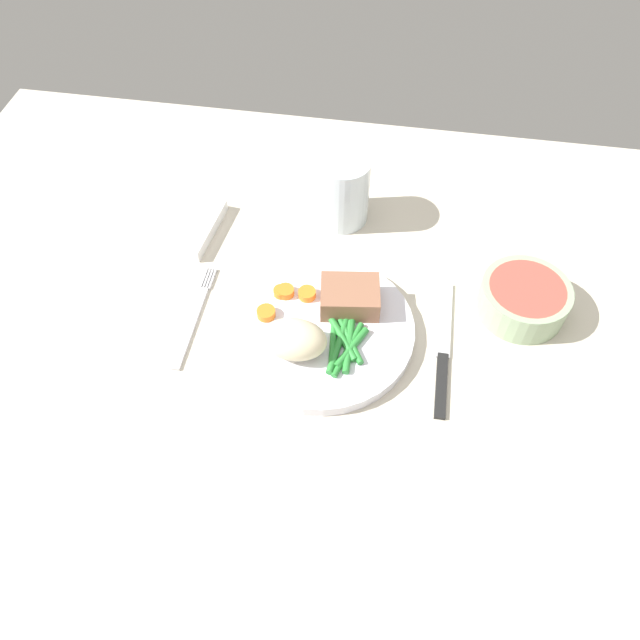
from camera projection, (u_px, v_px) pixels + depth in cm
name	position (u px, v px, depth cm)	size (l,w,h in cm)	color
dining_table	(301.00, 335.00, 78.33)	(120.00, 90.00, 2.00)	beige
dinner_plate	(320.00, 329.00, 76.75)	(23.74, 23.74, 1.60)	white
meat_portion	(350.00, 297.00, 76.72)	(7.36, 5.73, 3.24)	#936047
mashed_potatoes	(296.00, 340.00, 71.96)	(7.90, 5.39, 4.55)	beige
carrot_slices	(285.00, 298.00, 78.04)	(6.93, 6.25, 1.03)	orange
green_beans	(345.00, 343.00, 73.96)	(5.60, 10.00, 0.89)	#2D8C38
fork	(195.00, 316.00, 78.67)	(1.44, 16.60, 0.40)	silver
knife	(443.00, 350.00, 75.54)	(1.70, 20.50, 0.64)	black
water_glass	(342.00, 194.00, 86.58)	(7.58, 7.58, 10.09)	silver
salad_bowl	(524.00, 298.00, 77.55)	(11.31, 11.31, 4.45)	#99B28C
napkin	(175.00, 223.00, 88.09)	(11.92, 11.23, 1.76)	white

